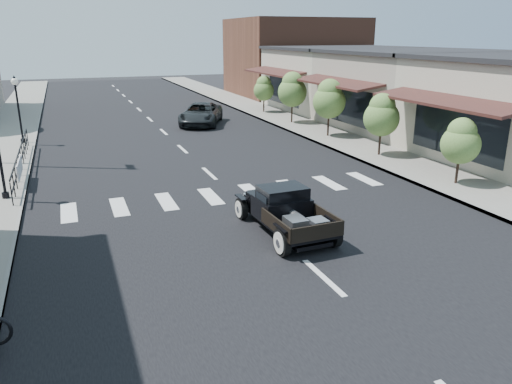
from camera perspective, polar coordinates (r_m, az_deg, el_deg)
name	(u,v)px	position (r m, az deg, el deg)	size (l,w,h in m)	color
ground	(275,234)	(14.66, 2.14, -4.77)	(120.00, 120.00, 0.00)	black
road	(171,138)	(28.53, -9.74, 6.06)	(14.00, 80.00, 0.02)	black
road_markings	(192,158)	(23.76, -7.32, 3.85)	(12.00, 60.00, 0.06)	silver
sidewalk_left	(3,149)	(28.19, -26.96, 4.40)	(3.00, 80.00, 0.15)	gray
sidewalk_right	(307,128)	(31.24, 5.82, 7.33)	(3.00, 80.00, 0.15)	gray
storefront_mid	(417,91)	(32.76, 17.97, 10.90)	(10.00, 9.00, 4.50)	gray
storefront_far	(343,79)	(40.16, 9.87, 12.56)	(10.00, 9.00, 4.50)	#B6AB9A
far_building_right	(294,57)	(49.15, 4.37, 15.09)	(11.00, 10.00, 7.00)	brown
railing	(21,158)	(23.08, -25.28, 3.56)	(0.08, 10.00, 1.00)	black
banner	(21,174)	(21.18, -25.31, 1.86)	(0.04, 2.20, 0.60)	silver
lamp_post_c	(19,110)	(28.79, -25.49, 8.50)	(0.36, 0.36, 3.45)	black
small_tree_a	(459,152)	(20.23, 22.23, 4.23)	(1.45, 1.45, 2.41)	#557937
small_tree_b	(381,125)	(24.09, 14.09, 7.38)	(1.66, 1.66, 2.76)	#557937
small_tree_c	(329,109)	(28.25, 8.33, 9.41)	(1.81, 1.81, 3.01)	#557937
small_tree_d	(292,98)	(32.52, 4.15, 10.65)	(1.85, 1.85, 3.08)	#557937
small_tree_e	(264,95)	(37.01, 0.90, 11.06)	(1.49, 1.49, 2.48)	#557937
hotrod_pickup	(285,210)	(14.47, 3.34, -2.11)	(1.89, 4.05, 1.41)	black
second_car	(201,114)	(32.58, -6.30, 8.83)	(2.27, 4.93, 1.37)	black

